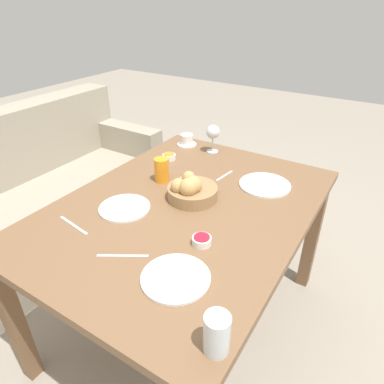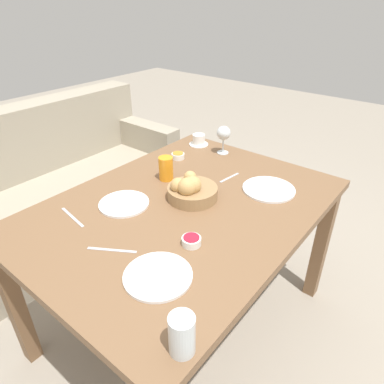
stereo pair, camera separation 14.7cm
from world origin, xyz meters
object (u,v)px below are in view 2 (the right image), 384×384
Objects in this scene: coffee_cup at (199,140)px; fork_silver at (113,250)px; plate_far_center at (124,204)px; bread_basket at (190,190)px; jam_bowl_berry at (191,241)px; knife_silver at (72,217)px; spoon_coffee at (229,178)px; plate_near_left at (158,276)px; jam_bowl_honey at (178,156)px; plate_near_right at (269,189)px; couch at (53,197)px; wine_glass at (224,134)px; juice_glass at (166,168)px; water_tumbler at (182,335)px.

fork_silver is (-0.94, -0.35, -0.03)m from coffee_cup.
bread_basket is at bearing -41.68° from plate_far_center.
jam_bowl_berry is at bearing -93.95° from plate_far_center.
knife_silver and spoon_coffee have the same top height.
jam_bowl_honey is (0.71, 0.53, 0.01)m from plate_near_left.
plate_near_right is 0.75m from fork_silver.
plate_near_left reaches higher than spoon_coffee.
couch is 1.28m from spoon_coffee.
bread_basket is 0.44m from fork_silver.
wine_glass is at bearing 61.81° from plate_near_right.
juice_glass is 1.02× the size of coffee_cup.
jam_bowl_honey is at bearing 89.73° from plate_near_right.
bread_basket is at bearing 37.34° from water_tumbler.
wine_glass reaches higher than jam_bowl_berry.
juice_glass is 0.73× the size of wine_glass.
jam_bowl_honey is at bearing 144.90° from wine_glass.
plate_near_right is 0.89m from water_tumbler.
plate_far_center is at bearing 138.32° from bread_basket.
juice_glass is 0.25m from jam_bowl_honey.
plate_near_right is at bearing -0.97° from plate_near_left.
fork_silver is at bearing -155.94° from jam_bowl_honey.
plate_far_center is 0.71m from wine_glass.
couch reaches higher than plate_near_left.
bread_basket is 1.39× the size of fork_silver.
wine_glass is (1.07, 0.61, 0.05)m from water_tumbler.
couch is at bearing 111.19° from jam_bowl_honey.
jam_bowl_honey is at bearing 14.29° from plate_far_center.
plate_far_center is 1.89× the size of coffee_cup.
spoon_coffee is at bearing 26.13° from water_tumbler.
jam_bowl_berry is (-0.73, -0.37, -0.10)m from wine_glass.
couch is 1.06m from juice_glass.
wine_glass is at bearing -35.10° from jam_bowl_honey.
couch is 24.21× the size of jam_bowl_berry.
juice_glass reaches higher than spoon_coffee.
water_tumbler reaches higher than coffee_cup.
jam_bowl_berry is at bearing 35.66° from water_tumbler.
juice_glass is (0.28, 0.01, 0.05)m from plate_far_center.
couch reaches higher than jam_bowl_honey.
jam_bowl_berry is at bearing -143.84° from coffee_cup.
coffee_cup is 0.63× the size of knife_silver.
fork_silver is at bearing 91.84° from plate_near_left.
water_tumbler is at bearing -108.68° from couch.
fork_silver is (-0.20, 0.19, -0.01)m from jam_bowl_berry.
couch is 1.23m from wine_glass.
couch is at bearing 104.73° from spoon_coffee.
jam_bowl_berry is at bearing -127.43° from juice_glass.
spoon_coffee is at bearing -1.53° from fork_silver.
coffee_cup is at bearing 4.25° from knife_silver.
juice_glass is 0.43m from wine_glass.
wine_glass reaches higher than juice_glass.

